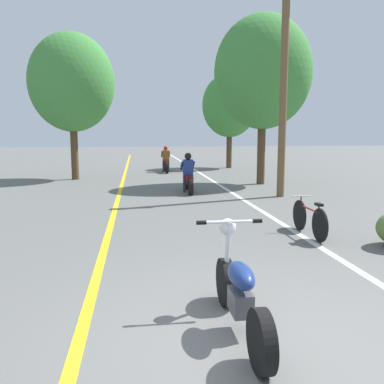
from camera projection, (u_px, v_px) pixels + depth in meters
name	position (u px, v px, depth m)	size (l,w,h in m)	color
ground_plane	(252.00, 342.00, 4.02)	(120.00, 120.00, 0.00)	#60605E
lane_stripe_center	(121.00, 186.00, 15.77)	(0.14, 48.00, 0.01)	yellow
lane_stripe_edge	(219.00, 185.00, 16.29)	(0.14, 48.00, 0.01)	white
utility_pole	(284.00, 87.00, 12.78)	(1.10, 0.24, 6.80)	brown
roadside_tree_right_near	(263.00, 72.00, 15.97)	(3.87, 3.48, 6.66)	#513A23
roadside_tree_right_far	(230.00, 106.00, 23.84)	(3.24, 2.91, 5.55)	#513A23
roadside_tree_left	(72.00, 83.00, 17.64)	(3.70, 3.33, 6.37)	#513A23
motorcycle_foreground	(239.00, 291.00, 4.21)	(0.76, 2.00, 1.08)	black
motorcycle_rider_lead	(188.00, 177.00, 14.18)	(0.50, 1.94, 1.38)	black
motorcycle_rider_far	(166.00, 162.00, 21.57)	(0.50, 1.97, 1.39)	black
bicycle_parked	(309.00, 219.00, 8.15)	(0.44, 1.63, 0.75)	black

